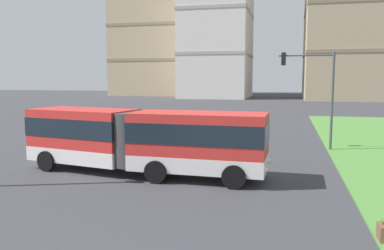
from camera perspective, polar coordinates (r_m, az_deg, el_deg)
name	(u,v)px	position (r m, az deg, el deg)	size (l,w,h in m)	color
articulated_bus	(142,139)	(18.98, -7.16, -2.05)	(12.02, 3.92, 3.00)	red
car_white_van	(122,132)	(28.33, -9.90, -1.05)	(4.43, 2.09, 1.58)	silver
traffic_light_far_right	(315,84)	(26.16, 17.13, 5.64)	(3.39, 0.28, 6.13)	#474C51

